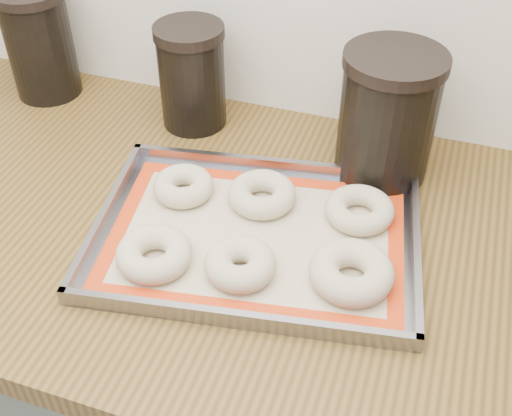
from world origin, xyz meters
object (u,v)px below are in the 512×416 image
(bagel_back_left, at_px, (183,186))
(canister_right, at_px, (388,116))
(bagel_front_mid, at_px, (240,264))
(bagel_front_right, at_px, (351,272))
(bagel_back_mid, at_px, (262,194))
(canister_mid, at_px, (192,76))
(bagel_back_right, at_px, (360,210))
(baking_tray, at_px, (256,236))
(bagel_front_left, at_px, (154,254))
(canister_left, at_px, (40,43))

(bagel_back_left, bearing_deg, canister_right, 30.81)
(bagel_front_mid, relative_size, bagel_front_right, 0.86)
(bagel_back_left, xyz_separation_m, bagel_back_mid, (0.12, 0.02, 0.00))
(bagel_front_mid, xyz_separation_m, canister_mid, (-0.21, 0.33, 0.07))
(bagel_back_mid, xyz_separation_m, bagel_back_right, (0.15, 0.01, -0.00))
(bagel_back_left, height_order, canister_mid, canister_mid)
(canister_mid, bearing_deg, baking_tray, -51.63)
(bagel_front_right, distance_m, bagel_back_mid, 0.20)
(bagel_front_right, relative_size, canister_right, 0.54)
(bagel_front_right, bearing_deg, canister_mid, 139.48)
(baking_tray, distance_m, canister_mid, 0.34)
(baking_tray, xyz_separation_m, bagel_front_left, (-0.11, -0.09, 0.02))
(bagel_back_left, bearing_deg, bagel_front_mid, -42.94)
(bagel_front_left, relative_size, canister_right, 0.50)
(bagel_back_mid, relative_size, canister_left, 0.51)
(bagel_front_right, xyz_separation_m, bagel_back_left, (-0.28, 0.10, -0.00))
(canister_left, bearing_deg, canister_right, -4.02)
(bagel_back_left, bearing_deg, baking_tray, -21.96)
(bagel_back_mid, height_order, canister_left, canister_left)
(bagel_front_mid, xyz_separation_m, bagel_back_mid, (-0.02, 0.15, -0.00))
(bagel_back_right, xyz_separation_m, canister_right, (0.01, 0.13, 0.08))
(canister_right, bearing_deg, baking_tray, -122.27)
(bagel_back_left, xyz_separation_m, canister_right, (0.28, 0.16, 0.08))
(baking_tray, relative_size, canister_mid, 2.77)
(bagel_front_mid, height_order, canister_mid, canister_mid)
(bagel_back_right, bearing_deg, canister_left, 164.55)
(bagel_back_right, distance_m, canister_left, 0.67)
(bagel_front_mid, distance_m, canister_right, 0.33)
(bagel_back_left, height_order, canister_left, canister_left)
(bagel_back_left, distance_m, canister_mid, 0.22)
(bagel_front_left, bearing_deg, bagel_back_right, 36.48)
(bagel_front_mid, relative_size, bagel_back_right, 0.95)
(canister_right, bearing_deg, canister_mid, 173.69)
(canister_mid, bearing_deg, canister_right, -6.31)
(bagel_front_mid, bearing_deg, bagel_front_left, -170.77)
(baking_tray, xyz_separation_m, canister_right, (0.14, 0.22, 0.10))
(bagel_back_left, relative_size, bagel_back_mid, 0.91)
(bagel_front_right, relative_size, canister_mid, 0.62)
(bagel_front_right, relative_size, bagel_back_right, 1.11)
(canister_left, height_order, canister_right, canister_right)
(baking_tray, height_order, bagel_back_right, bagel_back_right)
(baking_tray, relative_size, bagel_front_left, 4.85)
(bagel_front_left, distance_m, bagel_back_left, 0.15)
(canister_left, xyz_separation_m, canister_right, (0.65, -0.05, 0.00))
(canister_mid, bearing_deg, bagel_back_mid, -44.18)
(canister_mid, bearing_deg, bagel_front_mid, -58.10)
(bagel_front_left, bearing_deg, canister_mid, 104.18)
(bagel_front_left, bearing_deg, bagel_front_right, 11.07)
(baking_tray, height_order, bagel_back_mid, bagel_back_mid)
(bagel_front_mid, xyz_separation_m, canister_left, (-0.51, 0.34, 0.08))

